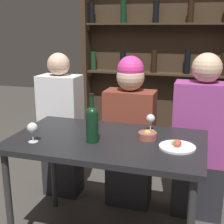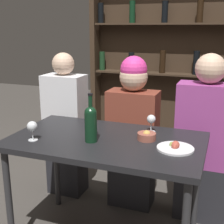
{
  "view_description": "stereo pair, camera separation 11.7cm",
  "coord_description": "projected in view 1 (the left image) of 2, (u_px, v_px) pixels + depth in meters",
  "views": [
    {
      "loc": [
        0.58,
        -1.8,
        1.47
      ],
      "look_at": [
        0.0,
        0.11,
        0.92
      ],
      "focal_mm": 50.0,
      "sensor_mm": 36.0,
      "label": 1
    },
    {
      "loc": [
        0.69,
        -1.76,
        1.47
      ],
      "look_at": [
        0.0,
        0.11,
        0.92
      ],
      "focal_mm": 50.0,
      "sensor_mm": 36.0,
      "label": 2
    }
  ],
  "objects": [
    {
      "name": "wine_bottle",
      "position": [
        92.0,
        122.0,
        1.92
      ],
      "size": [
        0.08,
        0.08,
        0.31
      ],
      "color": "black",
      "rests_on": "dining_table"
    },
    {
      "name": "seated_person_left",
      "position": [
        62.0,
        130.0,
        2.72
      ],
      "size": [
        0.35,
        0.22,
        1.26
      ],
      "color": "#26262B",
      "rests_on": "ground_plane"
    },
    {
      "name": "wine_rack_wall",
      "position": [
        155.0,
        52.0,
        3.58
      ],
      "size": [
        1.72,
        0.21,
        2.32
      ],
      "color": "#38281C",
      "rests_on": "ground_plane"
    },
    {
      "name": "dining_table",
      "position": [
        107.0,
        150.0,
        2.03
      ],
      "size": [
        1.25,
        0.73,
        0.77
      ],
      "color": "black",
      "rests_on": "ground_plane"
    },
    {
      "name": "wine_glass_1",
      "position": [
        32.0,
        128.0,
        1.93
      ],
      "size": [
        0.07,
        0.07,
        0.13
      ],
      "color": "silver",
      "rests_on": "dining_table"
    },
    {
      "name": "snack_bowl",
      "position": [
        147.0,
        135.0,
        2.0
      ],
      "size": [
        0.12,
        0.12,
        0.06
      ],
      "color": "#995142",
      "rests_on": "dining_table"
    },
    {
      "name": "seated_person_right",
      "position": [
        201.0,
        143.0,
        2.39
      ],
      "size": [
        0.43,
        0.22,
        1.29
      ],
      "color": "#26262B",
      "rests_on": "ground_plane"
    },
    {
      "name": "seated_person_center",
      "position": [
        130.0,
        134.0,
        2.54
      ],
      "size": [
        0.4,
        0.22,
        1.26
      ],
      "color": "#26262B",
      "rests_on": "ground_plane"
    },
    {
      "name": "wine_glass_0",
      "position": [
        151.0,
        119.0,
        2.13
      ],
      "size": [
        0.06,
        0.06,
        0.12
      ],
      "color": "silver",
      "rests_on": "dining_table"
    },
    {
      "name": "food_plate_0",
      "position": [
        177.0,
        146.0,
        1.85
      ],
      "size": [
        0.22,
        0.22,
        0.05
      ],
      "color": "white",
      "rests_on": "dining_table"
    }
  ]
}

